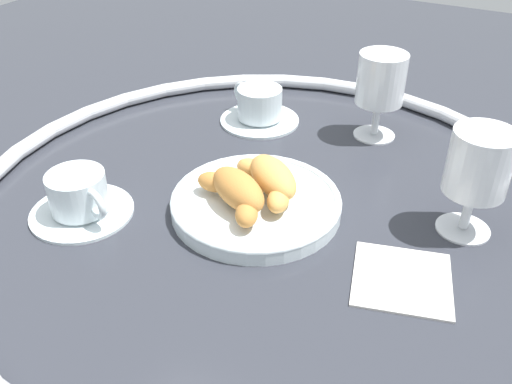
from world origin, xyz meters
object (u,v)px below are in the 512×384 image
Objects in this scene: pastry_plate at (256,203)px; coffee_cup_near at (79,198)px; juice_glass_right at (479,167)px; coffee_cup_far at (259,107)px; juice_glass_left at (381,83)px; croissant_large at (271,178)px; folded_napkin at (402,278)px; croissant_small at (236,191)px.

coffee_cup_near reaches higher than pastry_plate.
juice_glass_right is (-0.45, -0.20, 0.07)m from coffee_cup_near.
pastry_plate is 0.27m from coffee_cup_far.
coffee_cup_near and coffee_cup_far have the same top height.
juice_glass_left is (-0.07, -0.28, 0.08)m from pastry_plate.
croissant_large is at bearing -146.90° from coffee_cup_near.
croissant_large reaches higher than folded_napkin.
pastry_plate is 0.04m from croissant_small.
coffee_cup_far reaches higher than pastry_plate.
croissant_large is 0.25m from coffee_cup_near.
juice_glass_left is 1.00× the size of juice_glass_right.
coffee_cup_near is (0.20, 0.12, 0.01)m from pastry_plate.
croissant_small is 0.32m from juice_glass_left.
juice_glass_right reaches higher than pastry_plate.
croissant_small is at bearing -154.43° from coffee_cup_near.
juice_glass_right is (-0.25, -0.09, 0.08)m from pastry_plate.
croissant_small is at bearing 23.25° from juice_glass_right.
croissant_large is 1.08× the size of folded_napkin.
coffee_cup_far is (-0.08, -0.35, 0.00)m from coffee_cup_near.
pastry_plate is 2.06× the size of folded_napkin.
coffee_cup_near is at bearing 33.10° from croissant_large.
croissant_large is 0.06m from croissant_small.
pastry_plate is 1.67× the size of coffee_cup_far.
coffee_cup_near is at bearing 24.21° from juice_glass_right.
croissant_large is 0.85× the size of juice_glass_right.
coffee_cup_near is 1.00× the size of coffee_cup_far.
juice_glass_right reaches higher than croissant_large.
juice_glass_left reaches higher than coffee_cup_far.
croissant_large is at bearing 121.42° from coffee_cup_far.
croissant_large is at bearing -17.56° from folded_napkin.
croissant_small reaches higher than coffee_cup_far.
croissant_large reaches higher than coffee_cup_near.
juice_glass_left reaches higher than folded_napkin.
coffee_cup_far is (0.13, -0.21, -0.02)m from croissant_large.
croissant_small is 0.28m from coffee_cup_far.
pastry_plate is 0.23m from coffee_cup_near.
pastry_plate is at bearing 63.12° from croissant_large.
pastry_plate is 0.30m from juice_glass_left.
croissant_large reaches higher than coffee_cup_far.
croissant_large is 0.85× the size of juice_glass_left.
coffee_cup_near is at bearing 10.24° from folded_napkin.
croissant_large is 0.97× the size of croissant_small.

